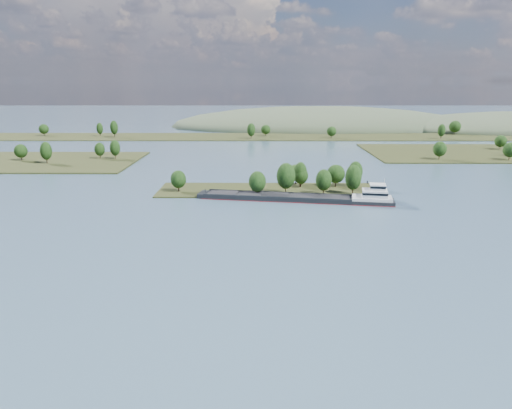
{
  "coord_description": "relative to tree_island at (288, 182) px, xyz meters",
  "views": [
    {
      "loc": [
        -5.04,
        -39.13,
        48.01
      ],
      "look_at": [
        -6.13,
        130.0,
        6.0
      ],
      "focal_mm": 35.0,
      "sensor_mm": 36.0,
      "label": 1
    }
  ],
  "objects": [
    {
      "name": "cargo_barge",
      "position": [
        7.18,
        -18.26,
        -2.7
      ],
      "size": [
        81.27,
        23.29,
        10.93
      ],
      "color": "black",
      "rests_on": "ground"
    },
    {
      "name": "hill_west",
      "position": [
        51.99,
        320.92,
        -4.08
      ],
      "size": [
        320.0,
        160.0,
        44.0
      ],
      "primitive_type": "ellipsoid",
      "color": "#3C4932",
      "rests_on": "ground"
    },
    {
      "name": "ground",
      "position": [
        -8.01,
        -59.08,
        -4.08
      ],
      "size": [
        1800.0,
        1800.0,
        0.0
      ],
      "primitive_type": "plane",
      "color": "#3D566A",
      "rests_on": "ground"
    },
    {
      "name": "back_shoreline",
      "position": [
        0.19,
        220.71,
        -3.4
      ],
      "size": [
        900.0,
        60.0,
        15.5
      ],
      "color": "#262C13",
      "rests_on": "ground"
    },
    {
      "name": "tree_island",
      "position": [
        0.0,
        0.0,
        0.0
      ],
      "size": [
        100.0,
        33.14,
        14.71
      ],
      "color": "#262C13",
      "rests_on": "ground"
    }
  ]
}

